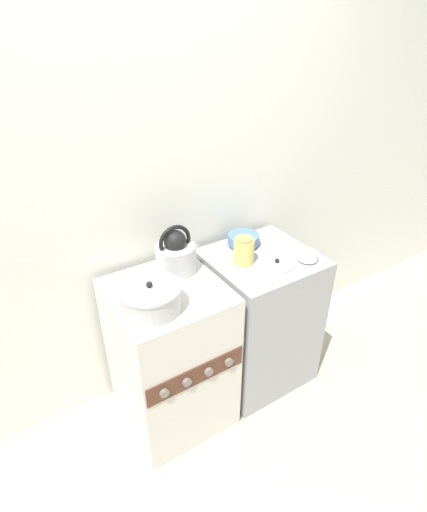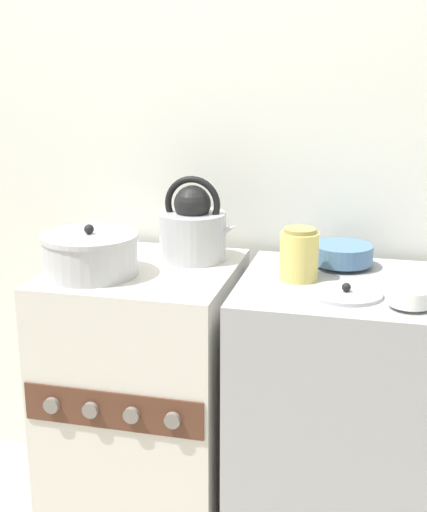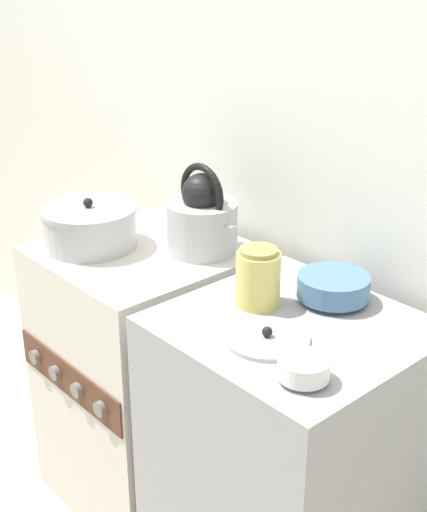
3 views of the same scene
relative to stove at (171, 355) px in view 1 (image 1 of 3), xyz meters
name	(u,v)px [view 1 (image 1 of 3)]	position (x,y,z in m)	size (l,w,h in m)	color
ground_plane	(199,445)	(0.00, -0.27, -0.43)	(12.00, 12.00, 0.00)	#B2A893
wall_back	(129,190)	(0.00, 0.35, 0.82)	(7.00, 0.06, 2.50)	silver
stove	(171,355)	(0.00, 0.00, 0.00)	(0.54, 0.57, 0.86)	beige
counter	(258,317)	(0.59, 0.00, 0.00)	(0.57, 0.55, 0.86)	#99999E
kettle	(176,254)	(0.12, 0.12, 0.53)	(0.25, 0.20, 0.26)	#B2B2B7
cooking_pot	(151,298)	(-0.12, -0.10, 0.49)	(0.28, 0.28, 0.15)	#B2B2B7
enamel_bowl	(244,239)	(0.57, 0.16, 0.46)	(0.18, 0.18, 0.07)	#4C729E
small_ceramic_bowl	(308,256)	(0.76, -0.16, 0.46)	(0.11, 0.11, 0.05)	white
storage_jar	(244,251)	(0.46, 0.01, 0.50)	(0.11, 0.11, 0.15)	#E0CC66
loose_pot_lid	(277,263)	(0.60, -0.10, 0.43)	(0.19, 0.19, 0.03)	#B2B2B7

